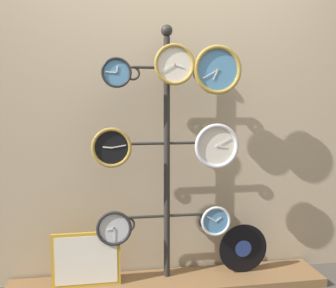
% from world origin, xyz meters
% --- Properties ---
extents(shop_wall, '(4.40, 0.04, 2.80)m').
position_xyz_m(shop_wall, '(0.00, 0.57, 1.40)').
color(shop_wall, tan).
rests_on(shop_wall, ground_plane).
extents(low_shelf, '(2.20, 0.36, 0.06)m').
position_xyz_m(low_shelf, '(0.00, 0.35, 0.03)').
color(low_shelf, brown).
rests_on(low_shelf, ground_plane).
extents(display_stand, '(0.74, 0.41, 1.80)m').
position_xyz_m(display_stand, '(-0.00, 0.41, 0.60)').
color(display_stand, '#282623').
rests_on(display_stand, ground_plane).
extents(clock_top_left, '(0.20, 0.04, 0.20)m').
position_xyz_m(clock_top_left, '(-0.34, 0.31, 1.48)').
color(clock_top_left, '#4C84B2').
extents(clock_top_center, '(0.27, 0.04, 0.27)m').
position_xyz_m(clock_top_center, '(0.03, 0.31, 1.53)').
color(clock_top_center, silver).
extents(clock_top_right, '(0.33, 0.04, 0.33)m').
position_xyz_m(clock_top_right, '(0.32, 0.31, 1.50)').
color(clock_top_right, '#4C84B2').
extents(clock_middle_left, '(0.26, 0.04, 0.26)m').
position_xyz_m(clock_middle_left, '(-0.38, 0.31, 1.00)').
color(clock_middle_left, black).
extents(clock_middle_right, '(0.31, 0.04, 0.31)m').
position_xyz_m(clock_middle_right, '(0.32, 0.29, 1.00)').
color(clock_middle_right, silver).
extents(clock_bottom_left, '(0.24, 0.04, 0.24)m').
position_xyz_m(clock_bottom_left, '(-0.37, 0.33, 0.45)').
color(clock_bottom_left, silver).
extents(clock_bottom_right, '(0.21, 0.04, 0.21)m').
position_xyz_m(clock_bottom_right, '(0.32, 0.31, 0.48)').
color(clock_bottom_right, '#4C84B2').
extents(vinyl_record, '(0.36, 0.01, 0.36)m').
position_xyz_m(vinyl_record, '(0.55, 0.37, 0.24)').
color(vinyl_record, black).
rests_on(vinyl_record, low_shelf).
extents(picture_frame, '(0.45, 0.02, 0.37)m').
position_xyz_m(picture_frame, '(-0.56, 0.34, 0.25)').
color(picture_frame, gold).
rests_on(picture_frame, low_shelf).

